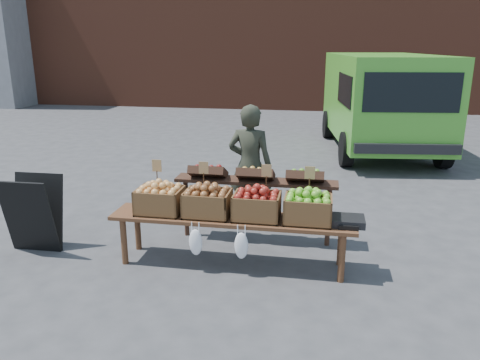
% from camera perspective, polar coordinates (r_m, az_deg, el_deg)
% --- Properties ---
extents(ground, '(80.00, 80.00, 0.00)m').
position_cam_1_polar(ground, '(5.39, -8.47, -10.41)').
color(ground, '#404043').
extents(delivery_van, '(2.78, 5.08, 2.17)m').
position_cam_1_polar(delivery_van, '(11.23, 16.76, 8.88)').
color(delivery_van, green).
rests_on(delivery_van, ground).
extents(vendor, '(0.64, 0.46, 1.65)m').
position_cam_1_polar(vendor, '(6.29, 1.22, 1.74)').
color(vendor, '#2B2E22').
rests_on(vendor, ground).
extents(chalkboard_sign, '(0.62, 0.35, 0.93)m').
position_cam_1_polar(chalkboard_sign, '(6.08, -23.85, -3.76)').
color(chalkboard_sign, black).
rests_on(chalkboard_sign, ground).
extents(back_table, '(2.10, 0.44, 1.04)m').
position_cam_1_polar(back_table, '(5.83, 1.91, -2.59)').
color(back_table, '#352016').
rests_on(back_table, ground).
extents(display_bench, '(2.70, 0.56, 0.57)m').
position_cam_1_polar(display_bench, '(5.28, -0.97, -7.41)').
color(display_bench, '#502F1B').
rests_on(display_bench, ground).
extents(crate_golden_apples, '(0.50, 0.40, 0.28)m').
position_cam_1_polar(crate_golden_apples, '(5.33, -9.73, -2.49)').
color(crate_golden_apples, gold).
rests_on(crate_golden_apples, display_bench).
extents(crate_russet_pears, '(0.50, 0.40, 0.28)m').
position_cam_1_polar(crate_russet_pears, '(5.18, -3.98, -2.87)').
color(crate_russet_pears, brown).
rests_on(crate_russet_pears, display_bench).
extents(crate_red_apples, '(0.50, 0.40, 0.28)m').
position_cam_1_polar(crate_red_apples, '(5.08, 2.06, -3.23)').
color(crate_red_apples, maroon).
rests_on(crate_red_apples, display_bench).
extents(crate_green_apples, '(0.50, 0.40, 0.28)m').
position_cam_1_polar(crate_green_apples, '(5.03, 8.28, -3.57)').
color(crate_green_apples, '#339C12').
rests_on(crate_green_apples, display_bench).
extents(weighing_scale, '(0.34, 0.30, 0.08)m').
position_cam_1_polar(weighing_scale, '(5.08, 13.04, -4.87)').
color(weighing_scale, black).
rests_on(weighing_scale, display_bench).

